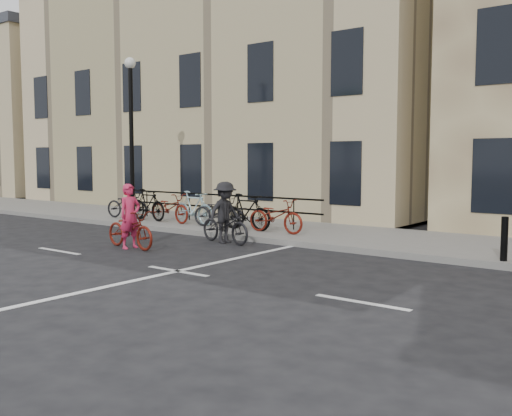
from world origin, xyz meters
The scene contains 9 objects.
ground centered at (0.00, 0.00, 0.00)m, with size 120.00×120.00×0.00m, color black.
sidewalk centered at (-4.00, 6.00, 0.07)m, with size 46.00×4.00×0.15m, color slate.
building_west centered at (-9.00, 13.00, 5.15)m, with size 20.00×10.00×10.00m, color #D1B88D.
building_far centered at (-26.00, 13.00, 4.65)m, with size 12.00×10.00×9.00m, color #D1B88D.
lamp_post centered at (-6.50, 4.40, 3.49)m, with size 0.36×0.36×5.28m.
bollard_east centered at (5.00, 4.25, 0.60)m, with size 0.14×0.14×0.90m, color black.
parked_bikes centered at (-4.35, 5.04, 0.64)m, with size 8.30×1.23×1.05m.
cyclist_pink centered at (-3.00, 1.35, 0.55)m, with size 1.84×0.78×1.60m.
cyclist_dark centered at (-1.71, 3.44, 0.63)m, with size 1.89×1.13×1.61m.
Camera 1 is at (7.95, -7.83, 2.22)m, focal length 40.00 mm.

